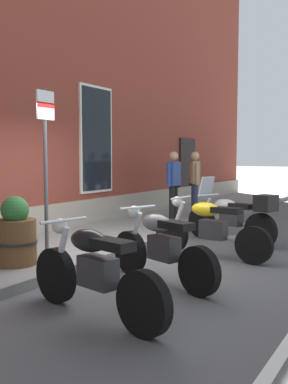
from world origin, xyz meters
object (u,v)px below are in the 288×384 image
motorcycle_grey_naked (161,247)px  pedestrian_tan_coat (195,179)px  parking_sign (46,150)px  motorcycle_silver_touring (234,216)px  motorcycle_black_naked (94,272)px  pedestrian_blue_top (174,181)px  motorcycle_yellow_naked (209,229)px  barrel_planter (15,235)px

motorcycle_grey_naked → pedestrian_tan_coat: 6.12m
motorcycle_grey_naked → parking_sign: 2.42m
motorcycle_grey_naked → motorcycle_silver_touring: bearing=1.7°
parking_sign → pedestrian_tan_coat: bearing=0.8°
motorcycle_black_naked → pedestrian_blue_top: 6.70m
pedestrian_blue_top → pedestrian_tan_coat: pedestrian_tan_coat is taller
motorcycle_yellow_naked → pedestrian_blue_top: 3.84m
pedestrian_blue_top → pedestrian_tan_coat: (0.91, -0.16, 0.00)m
motorcycle_black_naked → pedestrian_tan_coat: size_ratio=1.21×
motorcycle_silver_touring → pedestrian_tan_coat: 3.33m
motorcycle_yellow_naked → pedestrian_blue_top: bearing=36.3°
motorcycle_silver_touring → pedestrian_blue_top: bearing=52.6°
motorcycle_silver_touring → barrel_planter: 4.26m
barrel_planter → motorcycle_grey_naked: bearing=-71.9°
motorcycle_black_naked → parking_sign: size_ratio=0.79×
pedestrian_blue_top → barrel_planter: pedestrian_blue_top is taller
pedestrian_tan_coat → parking_sign: size_ratio=0.65×
motorcycle_yellow_naked → motorcycle_black_naked: bearing=-179.4°
motorcycle_yellow_naked → motorcycle_silver_touring: (1.39, 0.06, 0.05)m
motorcycle_silver_touring → pedestrian_blue_top: 2.80m
motorcycle_yellow_naked → barrel_planter: 3.13m
motorcycle_grey_naked → motorcycle_yellow_naked: (1.74, 0.03, 0.00)m
pedestrian_blue_top → parking_sign: bearing=-177.1°
motorcycle_grey_naked → parking_sign: (-0.01, 2.03, 1.32)m
motorcycle_yellow_naked → pedestrian_blue_top: pedestrian_blue_top is taller
barrel_planter → motorcycle_yellow_naked: bearing=-39.7°
motorcycle_silver_touring → motorcycle_black_naked: bearing=-178.8°
motorcycle_yellow_naked → barrel_planter: (-2.41, 2.00, 0.07)m
motorcycle_grey_naked → motorcycle_silver_touring: (3.13, 0.09, 0.05)m
motorcycle_grey_naked → motorcycle_yellow_naked: size_ratio=0.90×
motorcycle_grey_naked → motorcycle_yellow_naked: motorcycle_yellow_naked is taller
motorcycle_silver_touring → pedestrian_blue_top: (1.67, 2.18, 0.55)m
motorcycle_black_naked → motorcycle_grey_naked: bearing=0.3°
motorcycle_grey_naked → pedestrian_blue_top: size_ratio=1.14×
motorcycle_yellow_naked → pedestrian_blue_top: size_ratio=1.27×
motorcycle_black_naked → pedestrian_blue_top: bearing=20.0°
motorcycle_black_naked → pedestrian_blue_top: (6.27, 2.28, 0.59)m
motorcycle_silver_touring → barrel_planter: size_ratio=2.05×
motorcycle_silver_touring → pedestrian_blue_top: size_ratio=1.21×
pedestrian_tan_coat → motorcycle_grey_naked: bearing=-159.7°
motorcycle_black_naked → barrel_planter: 2.19m
motorcycle_black_naked → pedestrian_blue_top: size_ratio=1.22×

